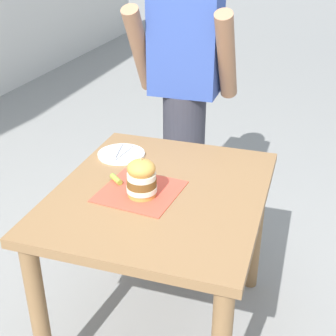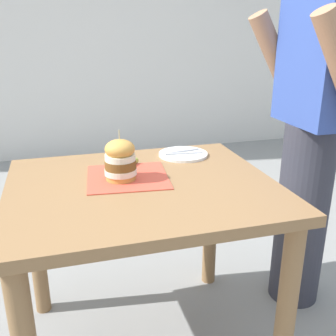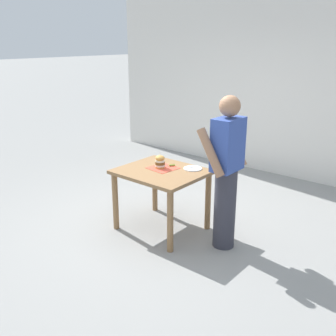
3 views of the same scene
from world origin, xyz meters
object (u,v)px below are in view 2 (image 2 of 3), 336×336
object	(u,v)px
diner_across_table	(312,127)
sandwich	(120,160)
pickle_spear	(133,163)
side_plate_with_forks	(183,154)
parked_car_mid_block	(335,51)
patio_table	(143,215)

from	to	relation	value
diner_across_table	sandwich	bearing A→B (deg)	-85.11
pickle_spear	diner_across_table	xyz separation A→B (m)	(0.07, 0.80, 0.11)
side_plate_with_forks	parked_car_mid_block	xyz separation A→B (m)	(-7.40, 6.54, -0.04)
patio_table	side_plate_with_forks	bearing A→B (deg)	138.01
patio_table	parked_car_mid_block	bearing A→B (deg)	138.50
pickle_spear	diner_across_table	bearing A→B (deg)	85.22
patio_table	pickle_spear	xyz separation A→B (m)	(-0.20, 0.00, 0.15)
pickle_spear	patio_table	bearing A→B (deg)	-1.41
diner_across_table	pickle_spear	bearing A→B (deg)	-94.78
side_plate_with_forks	parked_car_mid_block	size ratio (longest dim) A/B	0.05
sandwich	pickle_spear	bearing A→B (deg)	152.18
sandwich	pickle_spear	size ratio (longest dim) A/B	2.63
side_plate_with_forks	patio_table	bearing A→B (deg)	-41.99
pickle_spear	side_plate_with_forks	xyz separation A→B (m)	(-0.08, 0.25, -0.01)
side_plate_with_forks	diner_across_table	xyz separation A→B (m)	(0.15, 0.55, 0.12)
sandwich	parked_car_mid_block	xyz separation A→B (m)	(-7.62, 6.86, -0.11)
diner_across_table	parked_car_mid_block	bearing A→B (deg)	141.56
sandwich	pickle_spear	world-z (taller)	sandwich
sandwich	side_plate_with_forks	size ratio (longest dim) A/B	0.87
side_plate_with_forks	diner_across_table	distance (m)	0.58
patio_table	side_plate_with_forks	xyz separation A→B (m)	(-0.28, 0.25, 0.14)
patio_table	sandwich	xyz separation A→B (m)	(-0.05, -0.07, 0.21)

